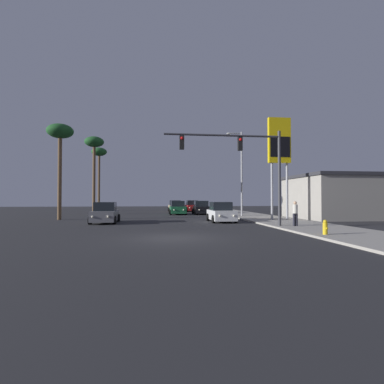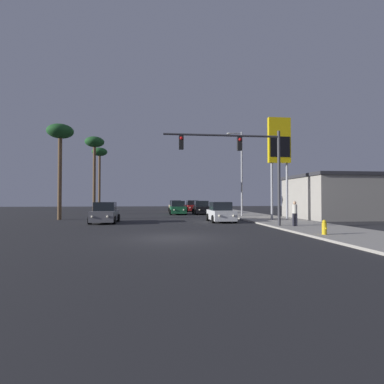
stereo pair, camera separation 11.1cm
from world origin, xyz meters
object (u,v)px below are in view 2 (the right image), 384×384
(pedestrian_on_sidewalk, at_px, (295,212))
(palm_tree_mid, at_px, (95,147))
(street_lamp, at_px, (240,169))
(car_tan, at_px, (175,206))
(fire_hydrant, at_px, (324,227))
(car_black, at_px, (201,208))
(gas_station_sign, at_px, (279,146))
(car_green, at_px, (178,208))
(car_white, at_px, (221,213))
(palm_tree_far, at_px, (100,156))
(car_grey, at_px, (105,213))
(car_red, at_px, (192,206))
(traffic_light_mast, at_px, (246,157))
(palm_tree_near, at_px, (60,137))

(pedestrian_on_sidewalk, height_order, palm_tree_mid, palm_tree_mid)
(street_lamp, distance_m, palm_tree_mid, 18.85)
(car_tan, relative_size, fire_hydrant, 5.68)
(car_black, distance_m, gas_station_sign, 14.14)
(fire_hydrant, bearing_deg, gas_station_sign, 78.59)
(car_green, height_order, car_white, same)
(palm_tree_far, bearing_deg, car_grey, -78.50)
(car_tan, relative_size, car_red, 1.00)
(car_black, xyz_separation_m, car_white, (-0.17, -12.09, 0.00))
(car_grey, xyz_separation_m, gas_station_sign, (14.91, 0.34, 5.86))
(car_black, distance_m, fire_hydrant, 22.68)
(car_white, height_order, palm_tree_mid, palm_tree_mid)
(palm_tree_far, bearing_deg, car_red, -15.11)
(car_black, distance_m, car_grey, 15.55)
(car_red, bearing_deg, street_lamp, 102.55)
(traffic_light_mast, height_order, street_lamp, street_lamp)
(palm_tree_far, bearing_deg, palm_tree_near, -89.69)
(car_black, bearing_deg, car_tan, -68.81)
(car_tan, xyz_separation_m, car_red, (2.58, 0.01, 0.00))
(palm_tree_far, xyz_separation_m, palm_tree_mid, (1.21, -10.00, -0.23))
(car_red, bearing_deg, car_black, 89.70)
(car_green, bearing_deg, palm_tree_far, -46.11)
(fire_hydrant, relative_size, palm_tree_far, 0.08)
(car_grey, distance_m, pedestrian_on_sidewalk, 14.56)
(car_white, xyz_separation_m, palm_tree_far, (-14.48, 24.10, 8.01))
(traffic_light_mast, bearing_deg, palm_tree_near, 147.82)
(gas_station_sign, bearing_deg, fire_hydrant, -101.41)
(car_green, distance_m, palm_tree_near, 15.69)
(car_red, height_order, palm_tree_far, palm_tree_far)
(street_lamp, bearing_deg, car_tan, 113.68)
(car_red, distance_m, street_lamp, 15.07)
(palm_tree_near, bearing_deg, fire_hydrant, -39.52)
(traffic_light_mast, bearing_deg, palm_tree_mid, 125.51)
(traffic_light_mast, xyz_separation_m, street_lamp, (2.93, 11.53, 0.35))
(palm_tree_near, bearing_deg, car_green, 34.66)
(car_red, bearing_deg, gas_station_sign, 103.43)
(street_lamp, height_order, gas_station_sign, same)
(car_white, xyz_separation_m, fire_hydrant, (3.19, -10.38, -0.27))
(palm_tree_near, bearing_deg, palm_tree_mid, 83.70)
(car_black, height_order, palm_tree_far, palm_tree_far)
(car_grey, relative_size, street_lamp, 0.48)
(car_grey, xyz_separation_m, fire_hydrant, (12.75, -10.34, -0.27))
(traffic_light_mast, distance_m, palm_tree_near, 17.92)
(car_tan, height_order, car_green, same)
(car_green, relative_size, car_black, 0.99)
(car_green, xyz_separation_m, palm_tree_far, (-11.67, 12.01, 8.01))
(car_white, xyz_separation_m, traffic_light_mast, (0.59, -5.31, 4.00))
(gas_station_sign, bearing_deg, palm_tree_far, 129.79)
(car_tan, height_order, palm_tree_near, palm_tree_near)
(car_white, distance_m, car_grey, 9.56)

